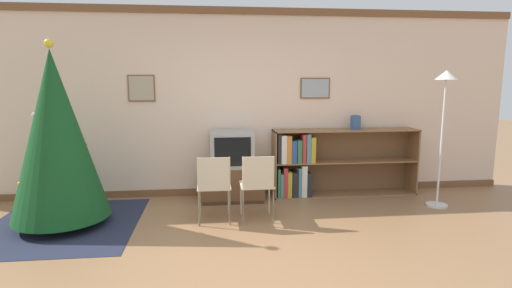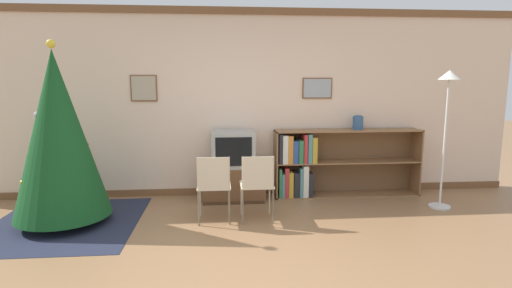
{
  "view_description": "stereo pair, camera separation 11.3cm",
  "coord_description": "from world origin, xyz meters",
  "px_view_note": "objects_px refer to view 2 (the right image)",
  "views": [
    {
      "loc": [
        -0.28,
        -3.35,
        1.72
      ],
      "look_at": [
        0.25,
        1.35,
        0.94
      ],
      "focal_mm": 28.0,
      "sensor_mm": 36.0,
      "label": 1
    },
    {
      "loc": [
        -0.16,
        -3.36,
        1.72
      ],
      "look_at": [
        0.25,
        1.35,
        0.94
      ],
      "focal_mm": 28.0,
      "sensor_mm": 36.0,
      "label": 2
    }
  ],
  "objects_px": {
    "folding_chair_left": "(214,184)",
    "vase": "(358,122)",
    "christmas_tree": "(58,135)",
    "standing_lamp": "(447,103)",
    "tv_console": "(233,183)",
    "television": "(233,149)",
    "folding_chair_right": "(257,183)",
    "bookshelf": "(319,163)"
  },
  "relations": [
    {
      "from": "folding_chair_right",
      "to": "vase",
      "type": "relative_size",
      "value": 4.0
    },
    {
      "from": "christmas_tree",
      "to": "folding_chair_right",
      "type": "bearing_deg",
      "value": -2.96
    },
    {
      "from": "tv_console",
      "to": "television",
      "type": "xyz_separation_m",
      "value": [
        0.0,
        -0.0,
        0.49
      ]
    },
    {
      "from": "tv_console",
      "to": "television",
      "type": "height_order",
      "value": "television"
    },
    {
      "from": "christmas_tree",
      "to": "standing_lamp",
      "type": "xyz_separation_m",
      "value": [
        4.79,
        0.19,
        0.33
      ]
    },
    {
      "from": "tv_console",
      "to": "standing_lamp",
      "type": "xyz_separation_m",
      "value": [
        2.75,
        -0.6,
        1.15
      ]
    },
    {
      "from": "christmas_tree",
      "to": "vase",
      "type": "distance_m",
      "value": 3.97
    },
    {
      "from": "christmas_tree",
      "to": "folding_chair_right",
      "type": "height_order",
      "value": "christmas_tree"
    },
    {
      "from": "christmas_tree",
      "to": "television",
      "type": "height_order",
      "value": "christmas_tree"
    },
    {
      "from": "bookshelf",
      "to": "standing_lamp",
      "type": "bearing_deg",
      "value": -24.72
    },
    {
      "from": "folding_chair_left",
      "to": "standing_lamp",
      "type": "distance_m",
      "value": 3.16
    },
    {
      "from": "christmas_tree",
      "to": "tv_console",
      "type": "height_order",
      "value": "christmas_tree"
    },
    {
      "from": "folding_chair_left",
      "to": "folding_chair_right",
      "type": "distance_m",
      "value": 0.52
    },
    {
      "from": "television",
      "to": "vase",
      "type": "xyz_separation_m",
      "value": [
        1.83,
        0.12,
        0.34
      ]
    },
    {
      "from": "folding_chair_right",
      "to": "christmas_tree",
      "type": "bearing_deg",
      "value": 177.04
    },
    {
      "from": "vase",
      "to": "standing_lamp",
      "type": "height_order",
      "value": "standing_lamp"
    },
    {
      "from": "tv_console",
      "to": "christmas_tree",
      "type": "bearing_deg",
      "value": -158.82
    },
    {
      "from": "vase",
      "to": "standing_lamp",
      "type": "distance_m",
      "value": 1.21
    },
    {
      "from": "bookshelf",
      "to": "standing_lamp",
      "type": "xyz_separation_m",
      "value": [
        1.49,
        -0.69,
        0.91
      ]
    },
    {
      "from": "tv_console",
      "to": "folding_chair_right",
      "type": "xyz_separation_m",
      "value": [
        0.26,
        -0.91,
        0.23
      ]
    },
    {
      "from": "folding_chair_right",
      "to": "vase",
      "type": "bearing_deg",
      "value": 33.15
    },
    {
      "from": "folding_chair_right",
      "to": "standing_lamp",
      "type": "relative_size",
      "value": 0.45
    },
    {
      "from": "television",
      "to": "bookshelf",
      "type": "bearing_deg",
      "value": 4.12
    },
    {
      "from": "folding_chair_left",
      "to": "standing_lamp",
      "type": "bearing_deg",
      "value": 5.85
    },
    {
      "from": "tv_console",
      "to": "standing_lamp",
      "type": "distance_m",
      "value": 3.04
    },
    {
      "from": "tv_console",
      "to": "folding_chair_right",
      "type": "distance_m",
      "value": 0.97
    },
    {
      "from": "television",
      "to": "vase",
      "type": "distance_m",
      "value": 1.86
    },
    {
      "from": "tv_console",
      "to": "standing_lamp",
      "type": "height_order",
      "value": "standing_lamp"
    },
    {
      "from": "vase",
      "to": "television",
      "type": "bearing_deg",
      "value": -176.29
    },
    {
      "from": "tv_console",
      "to": "standing_lamp",
      "type": "relative_size",
      "value": 0.48
    },
    {
      "from": "christmas_tree",
      "to": "television",
      "type": "bearing_deg",
      "value": 21.12
    },
    {
      "from": "folding_chair_left",
      "to": "vase",
      "type": "distance_m",
      "value": 2.4
    },
    {
      "from": "christmas_tree",
      "to": "folding_chair_left",
      "type": "height_order",
      "value": "christmas_tree"
    },
    {
      "from": "folding_chair_right",
      "to": "standing_lamp",
      "type": "distance_m",
      "value": 2.68
    },
    {
      "from": "folding_chair_left",
      "to": "standing_lamp",
      "type": "xyz_separation_m",
      "value": [
        3.01,
        0.31,
        0.92
      ]
    },
    {
      "from": "television",
      "to": "folding_chair_right",
      "type": "distance_m",
      "value": 0.98
    },
    {
      "from": "vase",
      "to": "standing_lamp",
      "type": "xyz_separation_m",
      "value": [
        0.92,
        -0.72,
        0.31
      ]
    },
    {
      "from": "christmas_tree",
      "to": "standing_lamp",
      "type": "height_order",
      "value": "christmas_tree"
    },
    {
      "from": "christmas_tree",
      "to": "folding_chair_left",
      "type": "distance_m",
      "value": 1.88
    },
    {
      "from": "television",
      "to": "folding_chair_left",
      "type": "distance_m",
      "value": 0.98
    },
    {
      "from": "tv_console",
      "to": "vase",
      "type": "relative_size",
      "value": 4.28
    },
    {
      "from": "folding_chair_left",
      "to": "vase",
      "type": "height_order",
      "value": "vase"
    }
  ]
}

